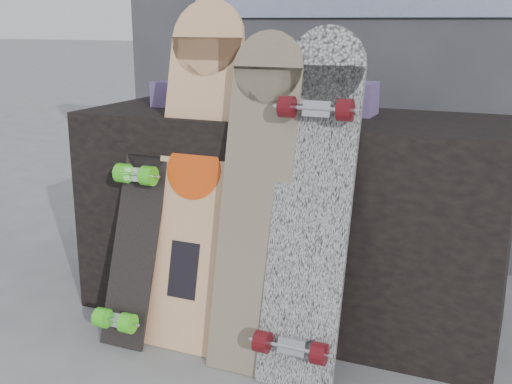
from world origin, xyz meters
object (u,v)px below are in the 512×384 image
at_px(skateboard_dark, 134,235).
at_px(longboard_cascadia, 311,201).
at_px(longboard_geisha, 195,165).
at_px(vendor_table, 290,216).
at_px(longboard_celtic, 257,192).

bearing_deg(skateboard_dark, longboard_cascadia, 2.26).
bearing_deg(longboard_geisha, skateboard_dark, -150.58).
height_order(vendor_table, longboard_celtic, longboard_celtic).
distance_m(vendor_table, longboard_celtic, 0.42).
xyz_separation_m(vendor_table, longboard_geisha, (-0.25, -0.30, 0.24)).
distance_m(longboard_geisha, skateboard_dark, 0.34).
distance_m(longboard_cascadia, skateboard_dark, 0.69).
height_order(longboard_celtic, skateboard_dark, longboard_celtic).
height_order(longboard_geisha, skateboard_dark, longboard_geisha).
bearing_deg(vendor_table, longboard_cascadia, -61.10).
relative_size(longboard_celtic, longboard_cascadia, 0.99).
relative_size(longboard_cascadia, skateboard_dark, 1.46).
xyz_separation_m(longboard_geisha, skateboard_dark, (-0.20, -0.11, -0.25)).
height_order(longboard_cascadia, skateboard_dark, longboard_cascadia).
xyz_separation_m(longboard_celtic, longboard_cascadia, (0.19, -0.01, -0.01)).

